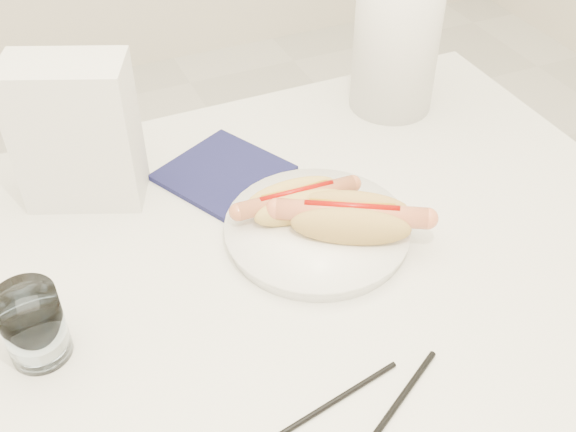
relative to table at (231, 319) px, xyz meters
name	(u,v)px	position (x,y,z in m)	size (l,w,h in m)	color
table	(231,319)	(0.00, 0.00, 0.00)	(1.20, 0.80, 0.75)	silver
plate	(317,232)	(0.14, 0.04, 0.07)	(0.23, 0.23, 0.02)	white
hotdog_left	(297,201)	(0.12, 0.07, 0.10)	(0.16, 0.07, 0.04)	#DBB457
hotdog_right	(351,218)	(0.17, 0.01, 0.10)	(0.18, 0.14, 0.05)	tan
water_glass	(33,325)	(-0.22, -0.01, 0.11)	(0.07, 0.07, 0.09)	white
chopstick_near	(323,408)	(0.03, -0.20, 0.06)	(0.01, 0.01, 0.19)	black
chopstick_far	(381,427)	(0.07, -0.24, 0.06)	(0.01, 0.01, 0.22)	black
napkin_box	(76,133)	(-0.12, 0.25, 0.16)	(0.15, 0.09, 0.21)	silver
navy_napkin	(224,173)	(0.07, 0.21, 0.06)	(0.15, 0.15, 0.01)	#13143C
paper_towel_roll	(399,19)	(0.39, 0.29, 0.21)	(0.13, 0.13, 0.30)	white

